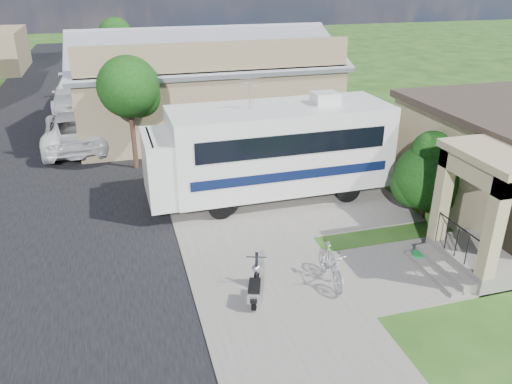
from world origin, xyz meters
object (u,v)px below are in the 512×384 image
object	(u,v)px
van	(75,94)
pickup_truck	(76,129)
shrub	(429,173)
bicycle	(331,267)
garden_hose	(418,257)
motorhome	(271,148)
scooter	(255,286)

from	to	relation	value
van	pickup_truck	bearing A→B (deg)	-87.07
shrub	bicycle	distance (m)	5.52
van	garden_hose	bearing A→B (deg)	-63.65
garden_hose	pickup_truck	bearing A→B (deg)	126.52
pickup_truck	van	bearing A→B (deg)	-89.03
van	motorhome	bearing A→B (deg)	-64.29
bicycle	shrub	bearing A→B (deg)	34.47
motorhome	shrub	distance (m)	5.31
motorhome	bicycle	bearing A→B (deg)	-92.02
motorhome	van	xyz separation A→B (m)	(-7.28, 15.24, -1.02)
shrub	bicycle	bearing A→B (deg)	-148.40
scooter	garden_hose	bearing A→B (deg)	26.29
shrub	pickup_truck	world-z (taller)	shrub
motorhome	scooter	distance (m)	6.38
shrub	pickup_truck	size ratio (longest dim) A/B	0.50
van	garden_hose	size ratio (longest dim) A/B	14.32
motorhome	scooter	world-z (taller)	motorhome
shrub	motorhome	bearing A→B (deg)	148.25
scooter	garden_hose	size ratio (longest dim) A/B	3.49
shrub	garden_hose	bearing A→B (deg)	-125.49
shrub	scooter	bearing A→B (deg)	-155.81
scooter	pickup_truck	distance (m)	14.48
scooter	bicycle	world-z (taller)	bicycle
pickup_truck	garden_hose	world-z (taller)	pickup_truck
motorhome	garden_hose	distance (m)	6.16
pickup_truck	van	distance (m)	7.36
bicycle	scooter	bearing A→B (deg)	-172.46
scooter	pickup_truck	size ratio (longest dim) A/B	0.24
garden_hose	scooter	bearing A→B (deg)	-173.24
shrub	pickup_truck	distance (m)	15.65
shrub	van	xyz separation A→B (m)	(-11.78, 18.02, -0.67)
van	garden_hose	distance (m)	22.80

